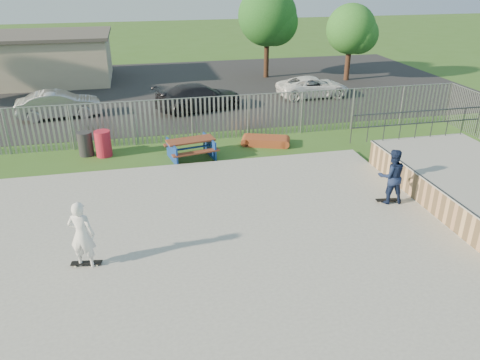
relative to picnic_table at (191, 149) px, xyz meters
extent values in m
plane|color=#376021|center=(-0.68, -6.90, -0.42)|extent=(120.00, 120.00, 0.00)
cube|color=gray|center=(-0.68, -6.90, -0.34)|extent=(15.00, 12.00, 0.15)
cube|color=tan|center=(8.82, -5.90, 0.11)|extent=(4.00, 7.00, 1.05)
cube|color=#9E9E99|center=(8.82, -5.90, 0.65)|extent=(4.05, 7.05, 0.04)
cylinder|color=#383A3F|center=(6.84, -5.90, 0.66)|extent=(0.06, 7.00, 0.06)
cube|color=brown|center=(0.00, 0.00, 0.37)|extent=(2.05, 1.10, 0.06)
cube|color=brown|center=(0.12, -0.64, 0.06)|extent=(1.97, 0.66, 0.05)
cube|color=brown|center=(-0.12, 0.64, 0.06)|extent=(1.97, 0.66, 0.05)
cube|color=navy|center=(0.00, 0.00, -0.02)|extent=(1.98, 1.81, 0.80)
cube|color=brown|center=(3.44, 0.86, -0.24)|extent=(1.98, 1.44, 0.36)
cylinder|color=#B01B2F|center=(-3.55, 1.05, 0.13)|extent=(0.66, 0.66, 1.09)
cylinder|color=#27272A|center=(-4.29, 1.29, 0.09)|extent=(0.61, 0.61, 1.02)
cube|color=black|center=(-0.68, 12.10, -0.41)|extent=(40.00, 18.00, 0.02)
imported|color=#B0B0B5|center=(-6.03, 7.17, 0.29)|extent=(4.35, 2.00, 1.38)
imported|color=black|center=(1.33, 6.99, 0.31)|extent=(5.22, 3.11, 1.42)
imported|color=white|center=(8.43, 8.28, 0.21)|extent=(4.42, 2.14, 1.21)
cube|color=#B9AC8E|center=(-8.68, 16.10, 1.08)|extent=(10.00, 6.00, 3.00)
cube|color=#4C4742|center=(-8.68, 16.10, 2.68)|extent=(10.40, 6.40, 0.20)
cylinder|color=#3B2417|center=(7.11, 14.16, 1.36)|extent=(0.34, 0.34, 3.57)
sphere|color=#1F551D|center=(7.11, 14.16, 3.75)|extent=(3.99, 3.99, 3.99)
cylinder|color=#45291B|center=(12.35, 12.11, 1.05)|extent=(0.35, 0.35, 2.94)
sphere|color=#286322|center=(12.35, 12.11, 3.01)|extent=(3.29, 3.29, 3.29)
cube|color=black|center=(5.89, -5.64, -0.20)|extent=(0.82, 0.30, 0.02)
cube|color=black|center=(-3.67, -7.23, -0.20)|extent=(0.82, 0.31, 0.02)
imported|color=#152143|center=(5.89, -5.64, 0.66)|extent=(0.99, 0.82, 1.86)
imported|color=white|center=(-3.67, -7.23, 0.66)|extent=(0.78, 0.63, 1.86)
camera|label=1|loc=(-1.93, -18.11, 6.94)|focal=35.00mm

